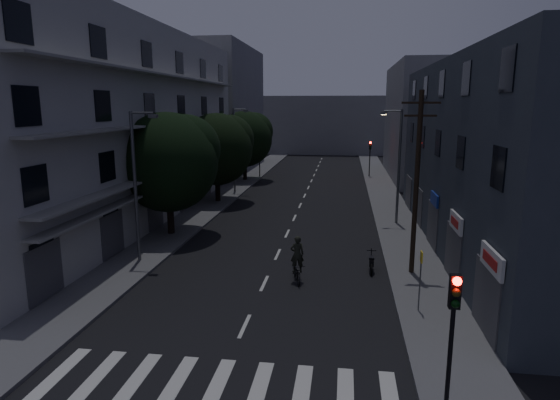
% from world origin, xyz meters
% --- Properties ---
extents(ground, '(160.00, 160.00, 0.00)m').
position_xyz_m(ground, '(0.00, 25.00, 0.00)').
color(ground, black).
rests_on(ground, ground).
extents(sidewalk_left, '(3.00, 90.00, 0.15)m').
position_xyz_m(sidewalk_left, '(-7.50, 25.00, 0.07)').
color(sidewalk_left, '#565659').
rests_on(sidewalk_left, ground).
extents(sidewalk_right, '(3.00, 90.00, 0.15)m').
position_xyz_m(sidewalk_right, '(7.50, 25.00, 0.07)').
color(sidewalk_right, '#565659').
rests_on(sidewalk_right, ground).
extents(crosswalk, '(10.90, 3.00, 0.01)m').
position_xyz_m(crosswalk, '(-0.00, -2.00, 0.00)').
color(crosswalk, beige).
rests_on(crosswalk, ground).
extents(lane_markings, '(0.15, 60.50, 0.01)m').
position_xyz_m(lane_markings, '(0.00, 31.25, 0.01)').
color(lane_markings, beige).
rests_on(lane_markings, ground).
extents(building_left, '(7.00, 36.00, 14.00)m').
position_xyz_m(building_left, '(-11.98, 18.00, 6.99)').
color(building_left, '#AAAAA5').
rests_on(building_left, ground).
extents(building_right, '(6.19, 28.00, 11.00)m').
position_xyz_m(building_right, '(11.99, 14.00, 5.50)').
color(building_right, '#2C323C').
rests_on(building_right, ground).
extents(building_far_left, '(6.00, 20.00, 16.00)m').
position_xyz_m(building_far_left, '(-12.00, 48.00, 8.00)').
color(building_far_left, slate).
rests_on(building_far_left, ground).
extents(building_far_right, '(6.00, 20.00, 13.00)m').
position_xyz_m(building_far_right, '(12.00, 42.00, 6.50)').
color(building_far_right, slate).
rests_on(building_far_right, ground).
extents(building_far_end, '(24.00, 8.00, 10.00)m').
position_xyz_m(building_far_end, '(0.00, 70.00, 5.00)').
color(building_far_end, slate).
rests_on(building_far_end, ground).
extents(tree_near, '(6.40, 6.40, 7.89)m').
position_xyz_m(tree_near, '(-7.48, 14.12, 5.09)').
color(tree_near, black).
rests_on(tree_near, sidewalk_left).
extents(tree_mid, '(6.22, 6.22, 7.65)m').
position_xyz_m(tree_mid, '(-7.26, 24.90, 4.93)').
color(tree_mid, black).
rests_on(tree_mid, sidewalk_left).
extents(tree_far, '(6.21, 6.21, 7.68)m').
position_xyz_m(tree_far, '(-7.42, 37.04, 4.96)').
color(tree_far, black).
rests_on(tree_far, sidewalk_left).
extents(traffic_signal_near, '(0.28, 0.37, 4.10)m').
position_xyz_m(traffic_signal_near, '(6.55, -2.88, 3.10)').
color(traffic_signal_near, black).
rests_on(traffic_signal_near, sidewalk_right).
extents(traffic_signal_far_right, '(0.28, 0.37, 4.10)m').
position_xyz_m(traffic_signal_far_right, '(6.60, 41.37, 3.10)').
color(traffic_signal_far_right, black).
rests_on(traffic_signal_far_right, sidewalk_right).
extents(traffic_signal_far_left, '(0.28, 0.37, 4.10)m').
position_xyz_m(traffic_signal_far_left, '(-6.29, 39.64, 3.10)').
color(traffic_signal_far_left, black).
rests_on(traffic_signal_far_left, sidewalk_left).
extents(street_lamp_left_near, '(1.51, 0.25, 8.00)m').
position_xyz_m(street_lamp_left_near, '(-7.16, 8.59, 4.60)').
color(street_lamp_left_near, '#54565B').
rests_on(street_lamp_left_near, sidewalk_left).
extents(street_lamp_right, '(1.51, 0.25, 8.00)m').
position_xyz_m(street_lamp_right, '(7.36, 18.93, 4.60)').
color(street_lamp_right, '#52565A').
rests_on(street_lamp_right, sidewalk_right).
extents(street_lamp_left_far, '(1.51, 0.25, 8.00)m').
position_xyz_m(street_lamp_left_far, '(-6.86, 29.82, 4.60)').
color(street_lamp_left_far, '#5B5E63').
rests_on(street_lamp_left_far, sidewalk_left).
extents(utility_pole, '(1.80, 0.24, 9.00)m').
position_xyz_m(utility_pole, '(7.18, 8.68, 4.87)').
color(utility_pole, black).
rests_on(utility_pole, sidewalk_right).
extents(bus_stop_sign, '(0.06, 0.35, 2.52)m').
position_xyz_m(bus_stop_sign, '(6.85, 4.06, 1.89)').
color(bus_stop_sign, '#595B60').
rests_on(bus_stop_sign, sidewalk_right).
extents(motorcycle, '(0.50, 1.72, 1.10)m').
position_xyz_m(motorcycle, '(5.19, 8.88, 0.44)').
color(motorcycle, black).
rests_on(motorcycle, ground).
extents(cyclist, '(1.07, 1.92, 2.30)m').
position_xyz_m(cyclist, '(1.54, 6.95, 0.78)').
color(cyclist, black).
rests_on(cyclist, ground).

